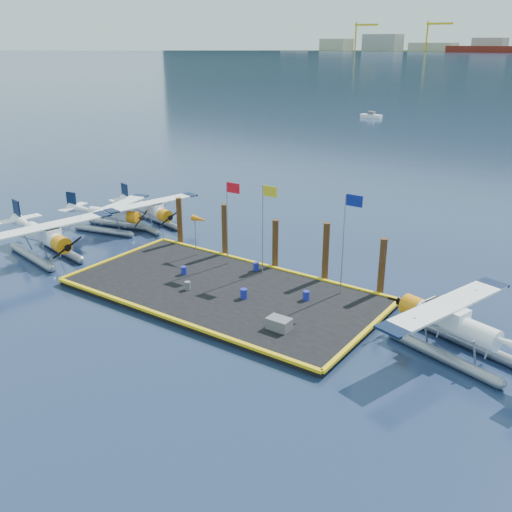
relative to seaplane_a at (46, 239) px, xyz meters
The scene contains 22 objects.
ground 15.23m from the seaplane_a, ahead, with size 4000.00×4000.00×0.00m, color #182748.
dock 15.21m from the seaplane_a, ahead, with size 20.00×10.00×0.40m, color black.
dock_bumpers 15.19m from the seaplane_a, ahead, with size 20.25×10.25×0.18m, color yellow, non-canonical shape.
seaplane_a is the anchor object (origin of this frame).
seaplane_b 7.44m from the seaplane_a, 97.52° to the left, with size 7.87×8.55×3.03m.
seaplane_c 10.13m from the seaplane_a, 84.94° to the left, with size 8.12×8.80×3.12m.
seaplane_d 29.39m from the seaplane_a, ahead, with size 9.11×9.77×3.49m.
drum_0 11.58m from the seaplane_a, 13.63° to the left, with size 0.40×0.40×0.56m, color #1C249A.
drum_1 17.02m from the seaplane_a, ahead, with size 0.44×0.44×0.62m, color #1C249A.
drum_2 20.59m from the seaplane_a, 11.02° to the left, with size 0.41×0.41×0.58m, color #1C249A.
drum_3 13.21m from the seaplane_a, ahead, with size 0.39×0.39×0.55m, color slate.
drum_5 16.13m from the seaplane_a, 22.45° to the left, with size 0.40×0.40×0.57m, color #1C249A.
crate 20.90m from the seaplane_a, ahead, with size 1.31×0.87×0.66m, color slate.
flagpole_red 14.35m from the seaplane_a, 25.49° to the left, with size 1.14×0.08×6.00m.
flagpole_yellow 17.07m from the seaplane_a, 21.09° to the left, with size 1.14×0.08×6.20m.
flagpole_blue 22.73m from the seaplane_a, 15.59° to the left, with size 1.14×0.08×6.50m.
windsock 11.78m from the seaplane_a, 31.28° to the left, with size 1.40×0.44×3.12m.
piling_0 10.04m from the seaplane_a, 49.71° to the left, with size 0.44×0.44×4.00m, color #3F2312.
piling_1 13.40m from the seaplane_a, 34.86° to the left, with size 0.44×0.44×4.20m, color #3F2312.
piling_2 17.28m from the seaplane_a, 26.29° to the left, with size 0.44×0.44×3.80m, color #3F2312.
piling_3 20.94m from the seaplane_a, 21.44° to the left, with size 0.44×0.44×4.30m, color #3F2312.
piling_4 24.71m from the seaplane_a, 18.05° to the left, with size 0.44×0.44×4.00m, color #3F2312.
Camera 1 is at (20.98, -26.39, 15.41)m, focal length 40.00 mm.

